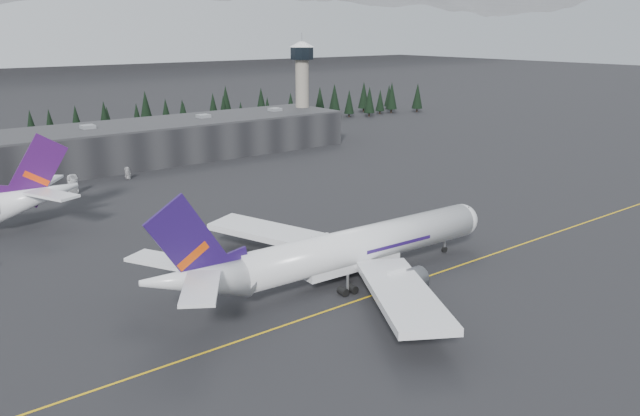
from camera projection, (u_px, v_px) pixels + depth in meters
ground at (390, 283)px, 108.37m from camera, size 1400.00×1400.00×0.00m
taxiline at (399, 286)px, 106.85m from camera, size 400.00×0.40×0.02m
terminal at (121, 145)px, 201.48m from camera, size 160.00×30.00×12.60m
control_tower at (302, 79)px, 243.20m from camera, size 10.00×10.00×37.70m
treeline at (84, 127)px, 229.22m from camera, size 360.00×20.00×15.00m
jet_main at (337, 252)px, 106.79m from camera, size 69.20×63.79×20.33m
gse_vehicle_a at (73, 191)px, 166.08m from camera, size 2.64×5.57×1.54m
gse_vehicle_b at (128, 177)px, 182.61m from camera, size 4.00×3.01×1.27m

